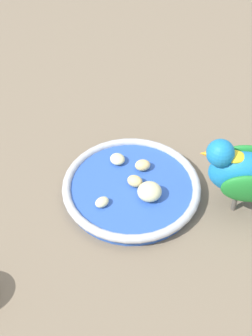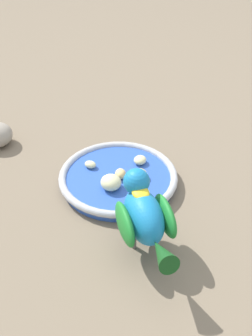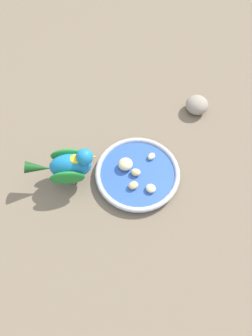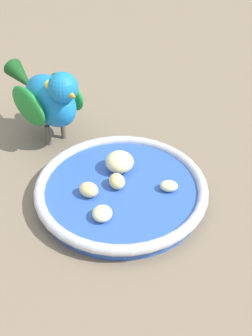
{
  "view_description": "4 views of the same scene",
  "coord_description": "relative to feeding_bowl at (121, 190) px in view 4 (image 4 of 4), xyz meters",
  "views": [
    {
      "loc": [
        0.28,
        0.43,
        0.59
      ],
      "look_at": [
        0.01,
        -0.05,
        0.04
      ],
      "focal_mm": 49.59,
      "sensor_mm": 36.0,
      "label": 1
    },
    {
      "loc": [
        -0.44,
        0.49,
        0.56
      ],
      "look_at": [
        -0.01,
        -0.02,
        0.06
      ],
      "focal_mm": 47.72,
      "sensor_mm": 36.0,
      "label": 2
    },
    {
      "loc": [
        -0.28,
        -0.34,
        0.79
      ],
      "look_at": [
        -0.01,
        -0.01,
        0.05
      ],
      "focal_mm": 34.56,
      "sensor_mm": 36.0,
      "label": 3
    },
    {
      "loc": [
        0.14,
        -0.46,
        0.42
      ],
      "look_at": [
        0.01,
        -0.01,
        0.04
      ],
      "focal_mm": 47.81,
      "sensor_mm": 36.0,
      "label": 4
    }
  ],
  "objects": [
    {
      "name": "parrot",
      "position": [
        -0.14,
        0.1,
        0.06
      ],
      "size": [
        0.17,
        0.14,
        0.13
      ],
      "rotation": [
        0.0,
        0.0,
        -0.6
      ],
      "color": "#59544C",
      "rests_on": "ground_plane"
    },
    {
      "name": "apple_piece_0",
      "position": [
        -0.04,
        -0.03,
        0.01
      ],
      "size": [
        0.03,
        0.03,
        0.02
      ],
      "primitive_type": "ellipsoid",
      "rotation": [
        0.0,
        0.0,
        5.96
      ],
      "color": "#E5C67F",
      "rests_on": "feeding_bowl"
    },
    {
      "name": "apple_piece_1",
      "position": [
        -0.01,
        0.0,
        0.01
      ],
      "size": [
        0.03,
        0.03,
        0.02
      ],
      "primitive_type": "ellipsoid",
      "rotation": [
        0.0,
        0.0,
        5.32
      ],
      "color": "#E5C67F",
      "rests_on": "feeding_bowl"
    },
    {
      "name": "apple_piece_4",
      "position": [
        -0.02,
        0.04,
        0.02
      ],
      "size": [
        0.05,
        0.05,
        0.03
      ],
      "primitive_type": "ellipsoid",
      "rotation": [
        0.0,
        0.0,
        6.05
      ],
      "color": "beige",
      "rests_on": "feeding_bowl"
    },
    {
      "name": "apple_piece_3",
      "position": [
        0.06,
        0.01,
        0.01
      ],
      "size": [
        0.03,
        0.02,
        0.01
      ],
      "primitive_type": "ellipsoid",
      "rotation": [
        0.0,
        0.0,
        0.22
      ],
      "color": "beige",
      "rests_on": "feeding_bowl"
    },
    {
      "name": "apple_piece_2",
      "position": [
        -0.01,
        -0.06,
        0.01
      ],
      "size": [
        0.03,
        0.03,
        0.02
      ],
      "primitive_type": "ellipsoid",
      "rotation": [
        0.0,
        0.0,
        1.77
      ],
      "color": "beige",
      "rests_on": "feeding_bowl"
    },
    {
      "name": "feeding_bowl",
      "position": [
        0.0,
        0.0,
        0.0
      ],
      "size": [
        0.23,
        0.23,
        0.03
      ],
      "color": "#2D56B7",
      "rests_on": "ground_plane"
    },
    {
      "name": "ground_plane",
      "position": [
        -0.01,
        0.03,
        -0.01
      ],
      "size": [
        4.0,
        4.0,
        0.0
      ],
      "primitive_type": "plane",
      "color": "#756651"
    }
  ]
}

